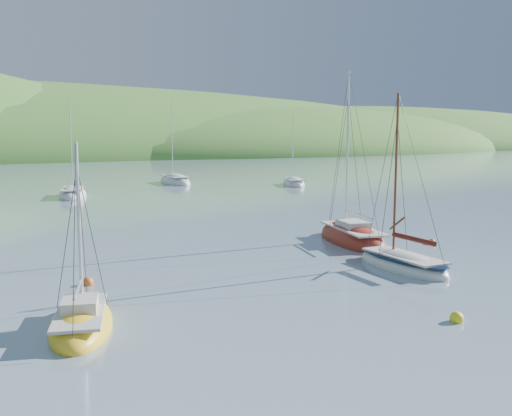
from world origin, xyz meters
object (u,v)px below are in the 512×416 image
sailboat_yellow (81,324)px  distant_sloop_a (73,195)px  sloop_red (352,239)px  daysailer_white (403,264)px  distant_sloop_d (294,184)px  distant_sloop_b (175,182)px

sailboat_yellow → distant_sloop_a: size_ratio=0.62×
sloop_red → sailboat_yellow: bearing=-141.8°
daysailer_white → distant_sloop_d: bearing=67.0°
daysailer_white → sloop_red: (2.19, 6.28, 0.00)m
sloop_red → distant_sloop_a: sloop_red is taller
sailboat_yellow → distant_sloop_a: distant_sloop_a is taller
sloop_red → distant_sloop_b: 43.60m
daysailer_white → distant_sloop_b: 50.16m
sloop_red → distant_sloop_d: sloop_red is taller
sailboat_yellow → distant_sloop_d: distant_sloop_d is taller
daysailer_white → sailboat_yellow: 15.33m
daysailer_white → distant_sloop_b: (9.11, 49.33, -0.01)m
sloop_red → distant_sloop_a: 34.52m
daysailer_white → distant_sloop_b: distant_sloop_b is taller
sloop_red → daysailer_white: bearing=-93.0°
sloop_red → distant_sloop_a: (-8.30, 33.51, -0.03)m
distant_sloop_b → daysailer_white: bearing=-94.8°
distant_sloop_a → sloop_red: bearing=-59.8°
distant_sloop_d → sailboat_yellow: bearing=-108.0°
daysailer_white → distant_sloop_d: size_ratio=0.91×
distant_sloop_a → distant_sloop_d: size_ratio=1.10×
daysailer_white → sailboat_yellow: bearing=-172.1°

